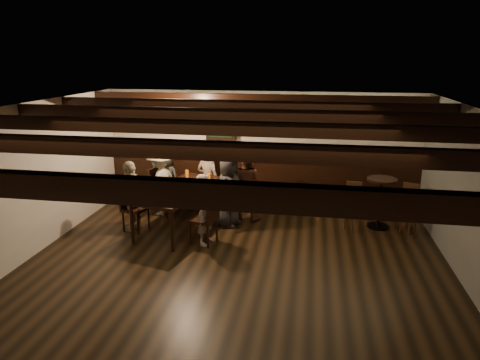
% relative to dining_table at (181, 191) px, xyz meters
% --- Properties ---
extents(room, '(7.00, 7.00, 7.00)m').
position_rel_dining_table_xyz_m(room, '(0.97, 0.26, 0.37)').
color(room, black).
rests_on(room, ground).
extents(dining_table, '(1.38, 2.19, 0.76)m').
position_rel_dining_table_xyz_m(dining_table, '(0.00, 0.00, 0.00)').
color(dining_table, black).
rests_on(dining_table, floor).
extents(chair_left_near, '(0.52, 0.52, 0.95)m').
position_rel_dining_table_xyz_m(chair_left_near, '(-0.59, 0.61, -0.41)').
color(chair_left_near, black).
rests_on(chair_left_near, floor).
extents(chair_left_far, '(0.48, 0.48, 0.87)m').
position_rel_dining_table_xyz_m(chair_left_far, '(-0.81, -0.26, -0.43)').
color(chair_left_far, black).
rests_on(chair_left_far, floor).
extents(chair_right_near, '(0.47, 0.47, 0.85)m').
position_rel_dining_table_xyz_m(chair_right_near, '(0.81, 0.26, -0.44)').
color(chair_right_near, black).
rests_on(chair_right_near, floor).
extents(chair_right_far, '(0.49, 0.49, 0.89)m').
position_rel_dining_table_xyz_m(chair_right_far, '(0.59, -0.61, -0.43)').
color(chair_right_far, black).
rests_on(chair_right_far, floor).
extents(person_bench_left, '(0.66, 0.51, 1.20)m').
position_rel_dining_table_xyz_m(person_bench_left, '(-0.66, 1.09, -0.10)').
color(person_bench_left, '#2B2B2E').
rests_on(person_bench_left, floor).
extents(person_bench_centre, '(0.54, 0.42, 1.30)m').
position_rel_dining_table_xyz_m(person_bench_centre, '(0.25, 1.02, -0.05)').
color(person_bench_centre, slate).
rests_on(person_bench_centre, floor).
extents(person_bench_right, '(0.78, 0.67, 1.38)m').
position_rel_dining_table_xyz_m(person_bench_right, '(1.09, 0.66, -0.01)').
color(person_bench_right, '#582E1E').
rests_on(person_bench_right, floor).
extents(person_left_near, '(0.68, 0.95, 1.32)m').
position_rel_dining_table_xyz_m(person_left_near, '(-0.62, 0.62, -0.04)').
color(person_left_near, '#A59F8B').
rests_on(person_left_near, floor).
extents(person_left_far, '(0.49, 0.82, 1.30)m').
position_rel_dining_table_xyz_m(person_left_far, '(-0.84, -0.26, -0.05)').
color(person_left_far, '#9E977E').
rests_on(person_left_far, floor).
extents(person_right_near, '(0.58, 0.75, 1.35)m').
position_rel_dining_table_xyz_m(person_right_near, '(0.84, 0.26, -0.02)').
color(person_right_near, '#272628').
rests_on(person_right_near, floor).
extents(person_right_far, '(0.39, 0.50, 1.22)m').
position_rel_dining_table_xyz_m(person_right_far, '(0.62, -0.62, -0.09)').
color(person_right_far, gray).
rests_on(person_right_far, floor).
extents(pint_a, '(0.07, 0.07, 0.14)m').
position_rel_dining_table_xyz_m(pint_a, '(-0.10, 0.75, 0.13)').
color(pint_a, '#BF7219').
rests_on(pint_a, dining_table).
extents(pint_b, '(0.07, 0.07, 0.14)m').
position_rel_dining_table_xyz_m(pint_b, '(0.40, 0.57, 0.13)').
color(pint_b, '#BF7219').
rests_on(pint_b, dining_table).
extents(pint_c, '(0.07, 0.07, 0.14)m').
position_rel_dining_table_xyz_m(pint_c, '(-0.27, 0.17, 0.13)').
color(pint_c, '#BF7219').
rests_on(pint_c, dining_table).
extents(pint_d, '(0.07, 0.07, 0.14)m').
position_rel_dining_table_xyz_m(pint_d, '(0.34, 0.12, 0.13)').
color(pint_d, silver).
rests_on(pint_d, dining_table).
extents(pint_e, '(0.07, 0.07, 0.14)m').
position_rel_dining_table_xyz_m(pint_e, '(-0.32, -0.38, 0.13)').
color(pint_e, '#BF7219').
rests_on(pint_e, dining_table).
extents(pint_f, '(0.07, 0.07, 0.14)m').
position_rel_dining_table_xyz_m(pint_f, '(0.06, -0.58, 0.13)').
color(pint_f, silver).
rests_on(pint_f, dining_table).
extents(pint_g, '(0.07, 0.07, 0.14)m').
position_rel_dining_table_xyz_m(pint_g, '(-0.14, -0.79, 0.13)').
color(pint_g, '#BF7219').
rests_on(pint_g, dining_table).
extents(plate_near, '(0.24, 0.24, 0.01)m').
position_rel_dining_table_xyz_m(plate_near, '(-0.31, -0.64, 0.07)').
color(plate_near, white).
rests_on(plate_near, dining_table).
extents(plate_far, '(0.24, 0.24, 0.01)m').
position_rel_dining_table_xyz_m(plate_far, '(0.10, -0.33, 0.07)').
color(plate_far, white).
rests_on(plate_far, dining_table).
extents(condiment_caddy, '(0.15, 0.10, 0.12)m').
position_rel_dining_table_xyz_m(condiment_caddy, '(-0.01, -0.05, 0.12)').
color(condiment_caddy, black).
rests_on(condiment_caddy, dining_table).
extents(candle, '(0.05, 0.05, 0.05)m').
position_rel_dining_table_xyz_m(candle, '(0.19, 0.26, 0.09)').
color(candle, beige).
rests_on(candle, dining_table).
extents(high_top_table, '(0.53, 0.53, 0.95)m').
position_rel_dining_table_xyz_m(high_top_table, '(3.60, 0.61, -0.08)').
color(high_top_table, black).
rests_on(high_top_table, floor).
extents(bar_stool_left, '(0.30, 0.32, 0.96)m').
position_rel_dining_table_xyz_m(bar_stool_left, '(3.10, 0.41, -0.34)').
color(bar_stool_left, '#341B10').
rests_on(bar_stool_left, floor).
extents(bar_stool_right, '(0.33, 0.35, 0.96)m').
position_rel_dining_table_xyz_m(bar_stool_right, '(4.10, 0.46, -0.34)').
color(bar_stool_right, '#341B10').
rests_on(bar_stool_right, floor).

